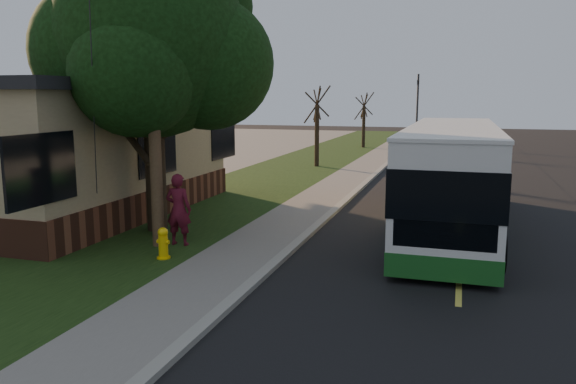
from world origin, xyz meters
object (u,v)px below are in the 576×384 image
(skateboarder, at_px, (179,209))
(transit_bus, at_px, (451,174))
(distant_car, at_px, (432,138))
(bare_tree_near, at_px, (317,127))
(utility_pole, at_px, (151,61))
(traffic_signal, at_px, (417,104))
(bare_tree_far, at_px, (364,121))
(fire_hydrant, at_px, (163,243))
(dumpster, at_px, (50,200))
(skateboard_main, at_px, (161,231))
(leafy_tree, at_px, (154,45))

(skateboarder, bearing_deg, transit_bus, -150.69)
(transit_bus, height_order, distant_car, transit_bus)
(bare_tree_near, height_order, distant_car, bare_tree_near)
(utility_pole, height_order, traffic_signal, utility_pole)
(bare_tree_near, relative_size, bare_tree_far, 1.07)
(fire_hydrant, xyz_separation_m, utility_pole, (-0.71, 0.99, 4.20))
(fire_hydrant, distance_m, skateboarder, 1.35)
(bare_tree_near, distance_m, dumpster, 16.00)
(bare_tree_near, height_order, bare_tree_far, bare_tree_near)
(fire_hydrant, xyz_separation_m, skateboard_main, (-1.32, 2.17, -0.31))
(leafy_tree, bearing_deg, fire_hydrant, -59.33)
(transit_bus, bearing_deg, skateboard_main, -157.00)
(utility_pole, xyz_separation_m, distant_car, (5.19, 29.87, -3.85))
(leafy_tree, height_order, skateboard_main, leafy_tree)
(bare_tree_near, bearing_deg, distant_car, 67.31)
(leafy_tree, height_order, bare_tree_far, leafy_tree)
(skateboarder, bearing_deg, bare_tree_far, -93.10)
(fire_hydrant, height_order, skateboarder, skateboarder)
(traffic_signal, relative_size, skateboard_main, 7.00)
(traffic_signal, bearing_deg, skateboarder, -95.79)
(bare_tree_near, bearing_deg, bare_tree_far, 87.61)
(utility_pole, distance_m, transit_bus, 8.79)
(bare_tree_far, height_order, transit_bus, bare_tree_far)
(bare_tree_near, relative_size, skateboard_main, 5.48)
(bare_tree_far, relative_size, skateboarder, 2.20)
(leafy_tree, xyz_separation_m, distant_car, (6.05, 28.22, -4.38))
(distant_car, bearing_deg, traffic_signal, 112.81)
(transit_bus, bearing_deg, bare_tree_far, 105.17)
(leafy_tree, relative_size, distant_car, 1.69)
(bare_tree_far, xyz_separation_m, skateboarder, (0.17, -28.79, -1.02))
(transit_bus, bearing_deg, skateboarder, -147.25)
(skateboarder, xyz_separation_m, distant_car, (4.71, 29.65, -0.20))
(skateboarder, bearing_deg, leafy_tree, -50.38)
(fire_hydrant, distance_m, dumpster, 6.06)
(transit_bus, bearing_deg, distant_car, 94.02)
(traffic_signal, bearing_deg, skateboard_main, -97.91)
(bare_tree_near, bearing_deg, skateboarder, -87.71)
(distant_car, bearing_deg, utility_pole, -100.80)
(utility_pole, bearing_deg, skateboarder, 24.50)
(leafy_tree, distance_m, traffic_signal, 31.76)
(bare_tree_near, xyz_separation_m, bare_tree_far, (0.50, 12.00, -0.15))
(utility_pole, bearing_deg, fire_hydrant, -54.62)
(skateboarder, bearing_deg, distant_car, -102.46)
(skateboarder, xyz_separation_m, dumpster, (-5.18, 1.50, -0.29))
(skateboard_main, relative_size, distant_car, 0.17)
(leafy_tree, distance_m, dumpster, 5.90)
(fire_hydrant, height_order, bare_tree_far, bare_tree_far)
(skateboard_main, bearing_deg, transit_bus, 23.00)
(utility_pole, distance_m, leafy_tree, 1.94)
(bare_tree_far, bearing_deg, bare_tree_near, -92.39)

